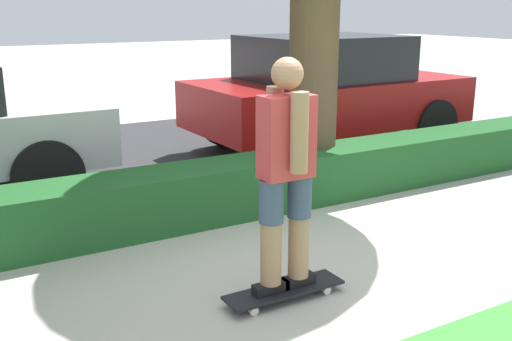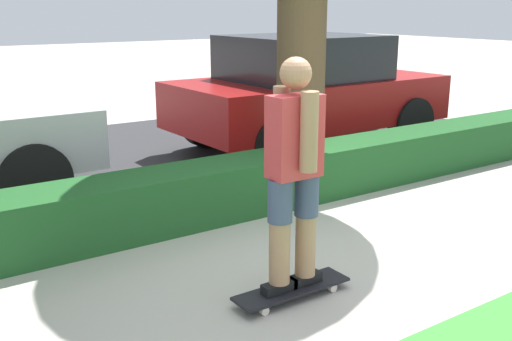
{
  "view_description": "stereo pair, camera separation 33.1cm",
  "coord_description": "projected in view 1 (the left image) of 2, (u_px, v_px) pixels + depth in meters",
  "views": [
    {
      "loc": [
        -2.45,
        -3.39,
        2.0
      ],
      "look_at": [
        -0.14,
        0.6,
        0.73
      ],
      "focal_mm": 42.0,
      "sensor_mm": 36.0,
      "label": 1
    },
    {
      "loc": [
        -2.73,
        -3.21,
        2.0
      ],
      "look_at": [
        -0.14,
        0.6,
        0.73
      ],
      "focal_mm": 42.0,
      "sensor_mm": 36.0,
      "label": 2
    }
  ],
  "objects": [
    {
      "name": "hedge_row",
      "position": [
        217.0,
        191.0,
        5.81
      ],
      "size": [
        12.38,
        0.6,
        0.53
      ],
      "color": "#1E5123",
      "rests_on": "ground_plane"
    },
    {
      "name": "ground_plane",
      "position": [
        312.0,
        279.0,
        4.54
      ],
      "size": [
        60.0,
        60.0,
        0.0
      ],
      "primitive_type": "plane",
      "color": "#ADA89E"
    },
    {
      "name": "street_asphalt",
      "position": [
        132.0,
        159.0,
        8.05
      ],
      "size": [
        12.38,
        5.0,
        0.01
      ],
      "color": "#2D2D30",
      "rests_on": "ground_plane"
    },
    {
      "name": "skater_person",
      "position": [
        286.0,
        171.0,
        3.98
      ],
      "size": [
        0.49,
        0.41,
        1.61
      ],
      "color": "black",
      "rests_on": "skateboard"
    },
    {
      "name": "parked_car_middle",
      "position": [
        327.0,
        91.0,
        8.46
      ],
      "size": [
        3.95,
        1.93,
        1.61
      ],
      "rotation": [
        0.0,
        0.0,
        0.02
      ],
      "color": "maroon",
      "rests_on": "ground_plane"
    },
    {
      "name": "skateboard",
      "position": [
        284.0,
        290.0,
        4.21
      ],
      "size": [
        0.89,
        0.24,
        0.08
      ],
      "color": "black",
      "rests_on": "ground_plane"
    }
  ]
}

